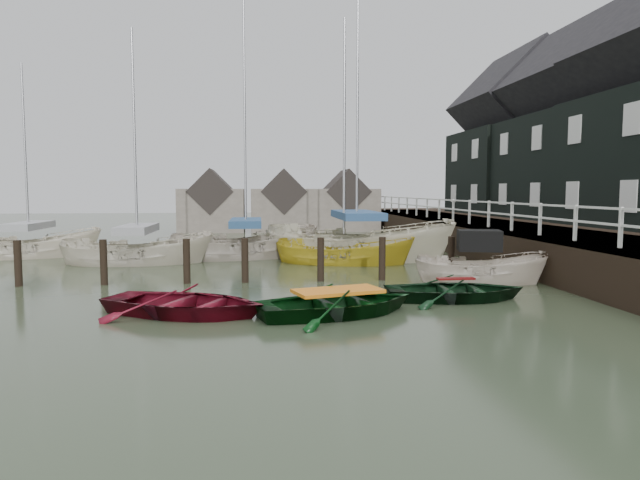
{
  "coord_description": "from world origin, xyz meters",
  "views": [
    {
      "loc": [
        -0.77,
        -14.95,
        2.9
      ],
      "look_at": [
        1.08,
        2.12,
        1.4
      ],
      "focal_mm": 32.0,
      "sensor_mm": 36.0,
      "label": 1
    }
  ],
  "objects": [
    {
      "name": "rowboat_dkgreen",
      "position": [
        4.43,
        -0.47,
        0.0
      ],
      "size": [
        3.83,
        2.83,
        0.77
      ],
      "primitive_type": "imported",
      "rotation": [
        0.0,
        0.0,
        1.52
      ],
      "color": "black",
      "rests_on": "ground"
    },
    {
      "name": "ground",
      "position": [
        0.0,
        0.0,
        0.0
      ],
      "size": [
        120.0,
        120.0,
        0.0
      ],
      "primitive_type": "plane",
      "color": "#303823",
      "rests_on": "ground"
    },
    {
      "name": "pier",
      "position": [
        9.48,
        10.0,
        0.71
      ],
      "size": [
        3.04,
        32.0,
        2.7
      ],
      "color": "black",
      "rests_on": "ground"
    },
    {
      "name": "motorboat",
      "position": [
        6.14,
        2.06,
        0.1
      ],
      "size": [
        4.34,
        2.51,
        2.44
      ],
      "rotation": [
        0.0,
        0.0,
        1.32
      ],
      "color": "beige",
      "rests_on": "ground"
    },
    {
      "name": "rowboat_green",
      "position": [
        1.06,
        -1.95,
        0.0
      ],
      "size": [
        4.54,
        3.78,
        0.81
      ],
      "primitive_type": "imported",
      "rotation": [
        0.0,
        0.0,
        1.85
      ],
      "color": "black",
      "rests_on": "ground"
    },
    {
      "name": "sailboat_d",
      "position": [
        3.36,
        8.73,
        0.06
      ],
      "size": [
        8.77,
        6.02,
        13.76
      ],
      "rotation": [
        0.0,
        0.0,
        1.17
      ],
      "color": "beige",
      "rests_on": "ground"
    },
    {
      "name": "sailboat_b",
      "position": [
        -1.3,
        9.7,
        0.06
      ],
      "size": [
        6.97,
        4.1,
        12.16
      ],
      "rotation": [
        0.0,
        0.0,
        1.84
      ],
      "color": "#BDB1A1",
      "rests_on": "ground"
    },
    {
      "name": "quay_houses",
      "position": [
        14.99,
        8.66,
        5.68
      ],
      "size": [
        6.52,
        28.14,
        10.01
      ],
      "color": "black",
      "rests_on": "ground"
    },
    {
      "name": "sailboat_c",
      "position": [
        2.61,
        7.33,
        0.02
      ],
      "size": [
        5.96,
        3.7,
        10.59
      ],
      "rotation": [
        0.0,
        0.0,
        1.26
      ],
      "color": "gold",
      "rests_on": "ground"
    },
    {
      "name": "far_sheds",
      "position": [
        0.83,
        26.0,
        1.86
      ],
      "size": [
        14.0,
        4.08,
        4.39
      ],
      "color": "#665B51",
      "rests_on": "ground"
    },
    {
      "name": "sailboat_e",
      "position": [
        -10.67,
        10.88,
        0.06
      ],
      "size": [
        6.27,
        3.65,
        9.4
      ],
      "rotation": [
        0.0,
        0.0,
        1.83
      ],
      "color": "beige",
      "rests_on": "ground"
    },
    {
      "name": "rowboat_red",
      "position": [
        -2.49,
        -1.57,
        0.0
      ],
      "size": [
        4.76,
        4.17,
        0.82
      ],
      "primitive_type": "imported",
      "rotation": [
        0.0,
        0.0,
        1.16
      ],
      "color": "#5D0D1B",
      "rests_on": "ground"
    },
    {
      "name": "land_strip",
      "position": [
        15.0,
        10.0,
        0.0
      ],
      "size": [
        14.0,
        38.0,
        1.5
      ],
      "primitive_type": "cube",
      "color": "black",
      "rests_on": "ground"
    },
    {
      "name": "mooring_pilings",
      "position": [
        -1.11,
        3.0,
        0.5
      ],
      "size": [
        13.72,
        0.22,
        1.8
      ],
      "color": "black",
      "rests_on": "ground"
    },
    {
      "name": "sailboat_a",
      "position": [
        -5.54,
        8.16,
        0.06
      ],
      "size": [
        5.96,
        2.32,
        10.27
      ],
      "rotation": [
        0.0,
        0.0,
        1.59
      ],
      "color": "beige",
      "rests_on": "ground"
    }
  ]
}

